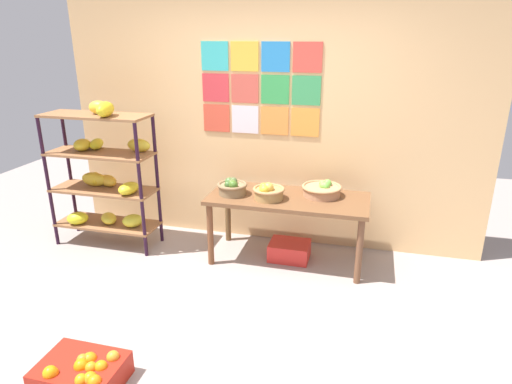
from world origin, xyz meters
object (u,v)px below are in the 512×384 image
(fruit_basket_left, at_px, (232,187))
(fruit_basket_right, at_px, (268,191))
(fruit_basket_centre, at_px, (322,190))
(produce_crate_under_table, at_px, (289,251))
(orange_crate_foreground, at_px, (82,373))
(banana_shelf_unit, at_px, (104,172))
(display_table, at_px, (288,205))

(fruit_basket_left, bearing_deg, fruit_basket_right, -6.67)
(fruit_basket_centre, relative_size, fruit_basket_left, 1.31)
(produce_crate_under_table, relative_size, orange_crate_foreground, 0.75)
(fruit_basket_centre, xyz_separation_m, produce_crate_under_table, (-0.29, -0.09, -0.65))
(banana_shelf_unit, bearing_deg, fruit_basket_right, -0.31)
(banana_shelf_unit, relative_size, fruit_basket_right, 5.10)
(fruit_basket_left, bearing_deg, display_table, 7.02)
(fruit_basket_left, bearing_deg, orange_crate_foreground, -101.86)
(display_table, height_order, fruit_basket_left, fruit_basket_left)
(fruit_basket_left, bearing_deg, fruit_basket_centre, 11.97)
(orange_crate_foreground, bearing_deg, produce_crate_under_table, 64.46)
(banana_shelf_unit, distance_m, orange_crate_foreground, 2.26)
(fruit_basket_left, distance_m, produce_crate_under_table, 0.87)
(fruit_basket_left, xyz_separation_m, fruit_basket_right, (0.37, -0.04, 0.00))
(banana_shelf_unit, relative_size, produce_crate_under_table, 3.88)
(banana_shelf_unit, bearing_deg, display_table, 3.00)
(banana_shelf_unit, height_order, display_table, banana_shelf_unit)
(banana_shelf_unit, xyz_separation_m, fruit_basket_centre, (2.23, 0.21, -0.07))
(banana_shelf_unit, bearing_deg, produce_crate_under_table, 3.68)
(display_table, bearing_deg, orange_crate_foreground, -115.29)
(orange_crate_foreground, bearing_deg, banana_shelf_unit, 116.89)
(banana_shelf_unit, distance_m, fruit_basket_right, 1.75)
(fruit_basket_left, distance_m, orange_crate_foreground, 2.09)
(banana_shelf_unit, distance_m, display_table, 1.93)
(banana_shelf_unit, distance_m, produce_crate_under_table, 2.08)
(fruit_basket_centre, bearing_deg, produce_crate_under_table, -162.66)
(produce_crate_under_table, bearing_deg, fruit_basket_left, -170.85)
(display_table, xyz_separation_m, fruit_basket_left, (-0.54, -0.07, 0.16))
(fruit_basket_centre, xyz_separation_m, fruit_basket_left, (-0.85, -0.18, 0.01))
(display_table, bearing_deg, fruit_basket_right, -147.40)
(orange_crate_foreground, bearing_deg, fruit_basket_right, 67.74)
(display_table, bearing_deg, produce_crate_under_table, 47.34)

